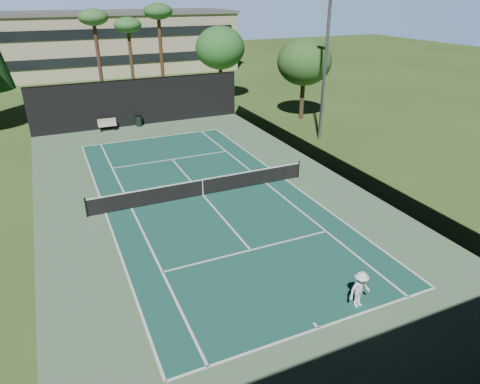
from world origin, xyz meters
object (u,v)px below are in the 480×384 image
object	(u,v)px
tennis_net	(203,187)
tennis_ball_c	(206,178)
tennis_ball_d	(146,174)
player	(360,289)
park_bench	(107,124)
trash_bin	(139,121)
tennis_ball_b	(118,183)

from	to	relation	value
tennis_net	tennis_ball_c	distance (m)	2.54
tennis_net	tennis_ball_d	distance (m)	5.02
player	tennis_net	bearing A→B (deg)	93.74
tennis_net	tennis_ball_c	xyz separation A→B (m)	(1.02, 2.26, -0.52)
player	tennis_ball_d	xyz separation A→B (m)	(-4.32, 15.90, -0.72)
park_bench	tennis_ball_c	bearing A→B (deg)	-72.88
trash_bin	tennis_ball_c	bearing A→B (deg)	-84.33
tennis_ball_b	trash_bin	bearing A→B (deg)	72.00
tennis_ball_c	trash_bin	world-z (taller)	trash_bin
tennis_ball_c	park_bench	size ratio (longest dim) A/B	0.04
tennis_ball_c	trash_bin	bearing A→B (deg)	95.67
tennis_ball_b	trash_bin	xyz separation A→B (m)	(3.87, 11.91, 0.44)
player	tennis_ball_b	world-z (taller)	player
tennis_ball_d	trash_bin	world-z (taller)	trash_bin
tennis_ball_d	trash_bin	distance (m)	11.37
tennis_ball_c	trash_bin	xyz separation A→B (m)	(-1.33, 13.36, 0.44)
tennis_net	player	bearing A→B (deg)	-79.94
player	park_bench	bearing A→B (deg)	94.34
tennis_ball_b	tennis_ball_d	bearing A→B (deg)	20.95
park_bench	trash_bin	bearing A→B (deg)	4.69
tennis_ball_b	park_bench	size ratio (longest dim) A/B	0.05
tennis_ball_b	tennis_ball_c	xyz separation A→B (m)	(5.20, -1.46, -0.00)
park_bench	trash_bin	distance (m)	2.73
tennis_ball_b	tennis_net	bearing A→B (deg)	-41.69
park_bench	trash_bin	world-z (taller)	park_bench
player	tennis_ball_d	bearing A→B (deg)	98.89
tennis_net	tennis_ball_b	world-z (taller)	tennis_net
trash_bin	player	bearing A→B (deg)	-85.07
tennis_ball_b	park_bench	world-z (taller)	park_bench
player	tennis_ball_d	world-z (taller)	player
tennis_net	park_bench	size ratio (longest dim) A/B	8.60
tennis_ball_b	tennis_ball_d	size ratio (longest dim) A/B	1.32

